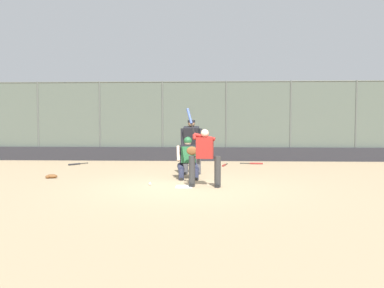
{
  "coord_description": "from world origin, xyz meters",
  "views": [
    {
      "loc": [
        -0.61,
        9.52,
        1.61
      ],
      "look_at": [
        -0.16,
        -1.0,
        1.05
      ],
      "focal_mm": 35.0,
      "sensor_mm": 36.0,
      "label": 1
    }
  ],
  "objects_px": {
    "catcher_behind_plate": "(188,157)",
    "fielding_glove_on_dirt": "(51,176)",
    "spare_bat_near_backstop": "(224,165)",
    "baseball_loose": "(150,184)",
    "spare_bat_by_padding": "(255,163)",
    "spare_bat_first_base_side": "(193,165)",
    "batter_at_plate": "(204,156)",
    "spare_bat_third_base_side": "(76,164)",
    "umpire_home": "(191,145)"
  },
  "relations": [
    {
      "from": "spare_bat_near_backstop",
      "to": "spare_bat_third_base_side",
      "type": "height_order",
      "value": "same"
    },
    {
      "from": "umpire_home",
      "to": "spare_bat_near_backstop",
      "type": "bearing_deg",
      "value": -112.72
    },
    {
      "from": "catcher_behind_plate",
      "to": "umpire_home",
      "type": "distance_m",
      "value": 1.08
    },
    {
      "from": "spare_bat_by_padding",
      "to": "spare_bat_near_backstop",
      "type": "bearing_deg",
      "value": -146.5
    },
    {
      "from": "spare_bat_by_padding",
      "to": "spare_bat_first_base_side",
      "type": "bearing_deg",
      "value": -160.57
    },
    {
      "from": "catcher_behind_plate",
      "to": "fielding_glove_on_dirt",
      "type": "relative_size",
      "value": 3.75
    },
    {
      "from": "spare_bat_first_base_side",
      "to": "fielding_glove_on_dirt",
      "type": "xyz_separation_m",
      "value": [
        4.1,
        3.57,
        0.03
      ]
    },
    {
      "from": "batter_at_plate",
      "to": "spare_bat_third_base_side",
      "type": "xyz_separation_m",
      "value": [
        5.13,
        -4.94,
        -0.77
      ]
    },
    {
      "from": "spare_bat_third_base_side",
      "to": "baseball_loose",
      "type": "distance_m",
      "value": 6.02
    },
    {
      "from": "spare_bat_by_padding",
      "to": "spare_bat_first_base_side",
      "type": "distance_m",
      "value": 2.51
    },
    {
      "from": "umpire_home",
      "to": "fielding_glove_on_dirt",
      "type": "bearing_deg",
      "value": 16.38
    },
    {
      "from": "spare_bat_by_padding",
      "to": "fielding_glove_on_dirt",
      "type": "xyz_separation_m",
      "value": [
        6.54,
        4.16,
        0.03
      ]
    },
    {
      "from": "batter_at_plate",
      "to": "baseball_loose",
      "type": "xyz_separation_m",
      "value": [
        1.43,
        -0.18,
        -0.77
      ]
    },
    {
      "from": "fielding_glove_on_dirt",
      "to": "spare_bat_by_padding",
      "type": "bearing_deg",
      "value": -147.54
    },
    {
      "from": "spare_bat_first_base_side",
      "to": "fielding_glove_on_dirt",
      "type": "relative_size",
      "value": 2.11
    },
    {
      "from": "spare_bat_near_backstop",
      "to": "spare_bat_by_padding",
      "type": "relative_size",
      "value": 0.88
    },
    {
      "from": "batter_at_plate",
      "to": "spare_bat_near_backstop",
      "type": "height_order",
      "value": "batter_at_plate"
    },
    {
      "from": "baseball_loose",
      "to": "catcher_behind_plate",
      "type": "bearing_deg",
      "value": -129.74
    },
    {
      "from": "spare_bat_near_backstop",
      "to": "spare_bat_third_base_side",
      "type": "relative_size",
      "value": 1.07
    },
    {
      "from": "batter_at_plate",
      "to": "spare_bat_near_backstop",
      "type": "distance_m",
      "value": 4.95
    },
    {
      "from": "spare_bat_near_backstop",
      "to": "baseball_loose",
      "type": "xyz_separation_m",
      "value": [
        2.16,
        4.65,
        0.0
      ]
    },
    {
      "from": "spare_bat_third_base_side",
      "to": "spare_bat_first_base_side",
      "type": "bearing_deg",
      "value": 126.22
    },
    {
      "from": "catcher_behind_plate",
      "to": "fielding_glove_on_dirt",
      "type": "xyz_separation_m",
      "value": [
        4.08,
        -0.01,
        -0.58
      ]
    },
    {
      "from": "batter_at_plate",
      "to": "catcher_behind_plate",
      "type": "bearing_deg",
      "value": -63.51
    },
    {
      "from": "umpire_home",
      "to": "fielding_glove_on_dirt",
      "type": "relative_size",
      "value": 5.29
    },
    {
      "from": "spare_bat_third_base_side",
      "to": "baseball_loose",
      "type": "height_order",
      "value": "baseball_loose"
    },
    {
      "from": "spare_bat_near_backstop",
      "to": "spare_bat_first_base_side",
      "type": "bearing_deg",
      "value": -77.96
    },
    {
      "from": "batter_at_plate",
      "to": "spare_bat_first_base_side",
      "type": "xyz_separation_m",
      "value": [
        0.47,
        -4.9,
        -0.77
      ]
    },
    {
      "from": "umpire_home",
      "to": "fielding_glove_on_dirt",
      "type": "xyz_separation_m",
      "value": [
        4.14,
        1.03,
        -0.88
      ]
    },
    {
      "from": "spare_bat_near_backstop",
      "to": "batter_at_plate",
      "type": "bearing_deg",
      "value": 6.37
    },
    {
      "from": "spare_bat_by_padding",
      "to": "batter_at_plate",
      "type": "bearing_deg",
      "value": -103.93
    },
    {
      "from": "catcher_behind_plate",
      "to": "spare_bat_near_backstop",
      "type": "bearing_deg",
      "value": -117.24
    },
    {
      "from": "baseball_loose",
      "to": "batter_at_plate",
      "type": "bearing_deg",
      "value": 172.75
    },
    {
      "from": "umpire_home",
      "to": "catcher_behind_plate",
      "type": "bearing_deg",
      "value": 89.52
    },
    {
      "from": "batter_at_plate",
      "to": "spare_bat_first_base_side",
      "type": "bearing_deg",
      "value": -78.29
    },
    {
      "from": "catcher_behind_plate",
      "to": "fielding_glove_on_dirt",
      "type": "bearing_deg",
      "value": -8.26
    },
    {
      "from": "spare_bat_first_base_side",
      "to": "spare_bat_by_padding",
      "type": "bearing_deg",
      "value": -33.24
    },
    {
      "from": "spare_bat_third_base_side",
      "to": "batter_at_plate",
      "type": "bearing_deg",
      "value": 82.84
    },
    {
      "from": "spare_bat_near_backstop",
      "to": "baseball_loose",
      "type": "relative_size",
      "value": 10.64
    },
    {
      "from": "umpire_home",
      "to": "spare_bat_first_base_side",
      "type": "relative_size",
      "value": 2.51
    },
    {
      "from": "fielding_glove_on_dirt",
      "to": "baseball_loose",
      "type": "xyz_separation_m",
      "value": [
        -3.14,
        1.14,
        -0.02
      ]
    },
    {
      "from": "umpire_home",
      "to": "spare_bat_third_base_side",
      "type": "distance_m",
      "value": 5.43
    },
    {
      "from": "catcher_behind_plate",
      "to": "baseball_loose",
      "type": "height_order",
      "value": "catcher_behind_plate"
    },
    {
      "from": "spare_bat_third_base_side",
      "to": "fielding_glove_on_dirt",
      "type": "relative_size",
      "value": 2.22
    },
    {
      "from": "umpire_home",
      "to": "spare_bat_third_base_side",
      "type": "height_order",
      "value": "umpire_home"
    },
    {
      "from": "spare_bat_first_base_side",
      "to": "spare_bat_third_base_side",
      "type": "bearing_deg",
      "value": 132.59
    },
    {
      "from": "batter_at_plate",
      "to": "catcher_behind_plate",
      "type": "xyz_separation_m",
      "value": [
        0.49,
        -1.32,
        -0.16
      ]
    },
    {
      "from": "batter_at_plate",
      "to": "spare_bat_by_padding",
      "type": "relative_size",
      "value": 2.26
    },
    {
      "from": "spare_bat_near_backstop",
      "to": "catcher_behind_plate",
      "type": "bearing_deg",
      "value": -4.15
    },
    {
      "from": "spare_bat_first_base_side",
      "to": "baseball_loose",
      "type": "relative_size",
      "value": 9.42
    }
  ]
}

